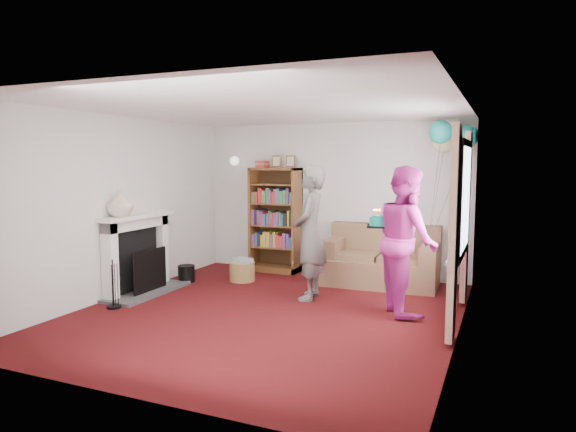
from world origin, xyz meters
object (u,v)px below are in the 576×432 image
at_px(bookcase, 276,220).
at_px(sofa, 381,262).
at_px(person_magenta, 406,240).
at_px(person_striped, 310,233).
at_px(birthday_cake, 380,222).

bearing_deg(bookcase, sofa, -6.98).
xyz_separation_m(bookcase, sofa, (1.88, -0.23, -0.53)).
bearing_deg(person_magenta, person_striped, 55.23).
relative_size(bookcase, person_magenta, 1.08).
bearing_deg(person_striped, sofa, 139.25).
xyz_separation_m(person_striped, birthday_cake, (0.99, -0.14, 0.21)).
xyz_separation_m(sofa, person_magenta, (0.61, -1.36, 0.58)).
relative_size(person_striped, birthday_cake, 5.69).
relative_size(sofa, person_magenta, 0.93).
bearing_deg(person_striped, person_magenta, 73.42).
bearing_deg(bookcase, person_striped, -51.13).
height_order(person_striped, person_magenta, person_magenta).
distance_m(person_striped, person_magenta, 1.33).
distance_m(person_magenta, birthday_cake, 0.39).
height_order(bookcase, birthday_cake, bookcase).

